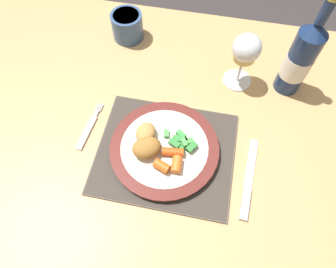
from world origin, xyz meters
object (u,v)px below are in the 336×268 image
(fork, at_px, (89,129))
(table_knife, at_px, (248,185))
(drinking_cup, at_px, (127,25))
(dinner_plate, at_px, (164,149))
(dining_table, at_px, (156,147))
(bottle, at_px, (300,59))
(wine_glass, at_px, (246,51))

(fork, distance_m, table_knife, 0.39)
(drinking_cup, bearing_deg, dinner_plate, -62.77)
(dining_table, height_order, bottle, bottle)
(dining_table, distance_m, fork, 0.19)
(bottle, bearing_deg, dining_table, -147.23)
(dinner_plate, height_order, bottle, bottle)
(dining_table, relative_size, bottle, 4.87)
(fork, xyz_separation_m, table_knife, (0.39, -0.07, 0.00))
(drinking_cup, bearing_deg, dining_table, -64.02)
(dining_table, xyz_separation_m, dinner_plate, (0.04, -0.05, 0.11))
(wine_glass, bearing_deg, fork, -146.59)
(dinner_plate, xyz_separation_m, table_knife, (0.20, -0.04, -0.01))
(dining_table, bearing_deg, dinner_plate, -56.24)
(fork, bearing_deg, dining_table, 11.21)
(table_knife, bearing_deg, dining_table, 157.29)
(fork, bearing_deg, table_knife, -9.58)
(dining_table, xyz_separation_m, bottle, (0.31, 0.20, 0.19))
(wine_glass, height_order, bottle, bottle)
(wine_glass, bearing_deg, dining_table, -133.36)
(dinner_plate, relative_size, fork, 1.84)
(fork, relative_size, bottle, 0.50)
(dinner_plate, bearing_deg, drinking_cup, 117.23)
(wine_glass, relative_size, bottle, 0.56)
(table_knife, bearing_deg, dinner_plate, 167.33)
(dining_table, distance_m, bottle, 0.41)
(dinner_plate, height_order, fork, dinner_plate)
(table_knife, xyz_separation_m, drinking_cup, (-0.37, 0.39, 0.04))
(table_knife, relative_size, drinking_cup, 2.22)
(fork, height_order, bottle, bottle)
(dining_table, xyz_separation_m, fork, (-0.16, -0.03, 0.09))
(dining_table, relative_size, dinner_plate, 5.34)
(wine_glass, bearing_deg, dinner_plate, -120.88)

